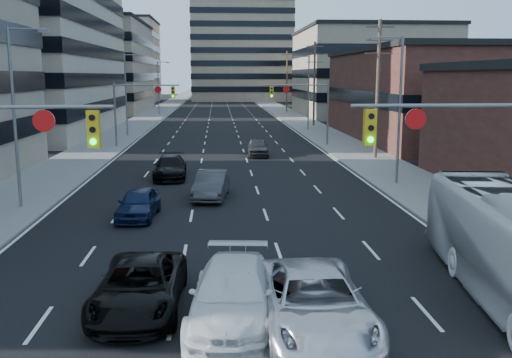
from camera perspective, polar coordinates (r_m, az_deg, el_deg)
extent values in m
cube|color=black|center=(139.08, -3.66, 7.55)|extent=(18.00, 300.00, 0.02)
cube|color=slate|center=(139.51, -8.43, 7.50)|extent=(5.00, 300.00, 0.15)
cube|color=slate|center=(139.59, 1.10, 7.61)|extent=(5.00, 300.00, 0.15)
cube|color=gray|center=(111.43, -16.31, 10.59)|extent=(20.00, 30.00, 16.00)
cube|color=#472119|center=(63.83, 18.90, 7.81)|extent=(20.00, 30.00, 9.00)
cube|color=gray|center=(100.21, 11.08, 10.32)|extent=(22.00, 28.00, 14.00)
cube|color=#ADA089|center=(151.47, -14.59, 11.26)|extent=(24.00, 24.00, 20.00)
cube|color=gray|center=(142.66, 9.47, 9.91)|extent=(22.00, 22.00, 12.00)
cube|color=gold|center=(17.37, -15.93, 4.81)|extent=(0.35, 0.28, 1.10)
cylinder|color=black|center=(17.18, -16.10, 5.92)|extent=(0.18, 0.06, 0.18)
cylinder|color=black|center=(17.21, -16.04, 4.76)|extent=(0.18, 0.06, 0.18)
cylinder|color=#0CE526|center=(17.25, -15.98, 3.61)|extent=(0.18, 0.06, 0.18)
cylinder|color=white|center=(17.67, -20.45, 5.46)|extent=(0.64, 0.06, 0.64)
cylinder|color=slate|center=(18.41, 19.42, 6.95)|extent=(6.50, 0.12, 0.12)
cube|color=gold|center=(17.59, 11.30, 5.08)|extent=(0.35, 0.28, 1.10)
cylinder|color=black|center=(17.41, 11.47, 6.17)|extent=(0.18, 0.06, 0.18)
cylinder|color=black|center=(17.44, 11.43, 5.03)|extent=(0.18, 0.06, 0.18)
cylinder|color=#0CE526|center=(17.47, 11.39, 3.88)|extent=(0.18, 0.06, 0.18)
cylinder|color=white|center=(17.96, 15.69, 5.80)|extent=(0.64, 0.06, 0.64)
cylinder|color=slate|center=(54.87, -13.90, 6.17)|extent=(0.18, 0.18, 6.00)
cylinder|color=slate|center=(54.32, -10.87, 9.20)|extent=(6.00, 0.12, 0.12)
cube|color=gold|center=(54.09, -8.30, 8.58)|extent=(0.35, 0.28, 1.10)
cylinder|color=black|center=(53.93, -8.32, 8.95)|extent=(0.18, 0.06, 0.18)
cylinder|color=black|center=(53.94, -8.31, 8.58)|extent=(0.18, 0.06, 0.18)
cylinder|color=#0CE526|center=(53.95, -8.30, 8.21)|extent=(0.18, 0.06, 0.18)
cylinder|color=white|center=(54.18, -9.80, 8.81)|extent=(0.64, 0.06, 0.64)
cylinder|color=slate|center=(55.05, 7.19, 6.40)|extent=(0.18, 0.18, 6.00)
cylinder|color=slate|center=(54.44, 4.11, 9.36)|extent=(6.00, 0.12, 0.12)
cube|color=gold|center=(54.17, 1.56, 8.69)|extent=(0.35, 0.28, 1.10)
cylinder|color=black|center=(54.01, 1.58, 9.05)|extent=(0.18, 0.06, 0.18)
cylinder|color=black|center=(54.02, 1.58, 8.68)|extent=(0.18, 0.06, 0.18)
cylinder|color=#0CE526|center=(54.03, 1.57, 8.31)|extent=(0.18, 0.06, 0.18)
cylinder|color=white|center=(54.29, 3.05, 8.95)|extent=(0.64, 0.06, 0.64)
cylinder|color=#4C3D2D|center=(46.68, 12.06, 8.63)|extent=(0.28, 0.28, 11.00)
cube|color=#4C3D2D|center=(46.81, 12.29, 14.64)|extent=(2.20, 0.10, 0.10)
cube|color=#4C3D2D|center=(46.75, 12.24, 13.42)|extent=(2.20, 0.10, 0.10)
cube|color=#4C3D2D|center=(46.70, 12.20, 12.19)|extent=(2.20, 0.10, 0.10)
cylinder|color=#4C3D2D|center=(75.99, 5.85, 9.37)|extent=(0.28, 0.28, 11.00)
cube|color=#4C3D2D|center=(76.07, 5.92, 13.07)|extent=(2.20, 0.10, 0.10)
cube|color=#4C3D2D|center=(76.03, 5.90, 12.31)|extent=(2.20, 0.10, 0.10)
cube|color=#4C3D2D|center=(76.00, 5.89, 11.56)|extent=(2.20, 0.10, 0.10)
cylinder|color=#4C3D2D|center=(105.68, 3.10, 9.67)|extent=(0.28, 0.28, 11.00)
cube|color=#4C3D2D|center=(105.74, 3.13, 12.32)|extent=(2.20, 0.10, 0.10)
cube|color=#4C3D2D|center=(105.71, 3.12, 11.78)|extent=(2.20, 0.10, 0.10)
cube|color=#4C3D2D|center=(105.69, 3.12, 11.24)|extent=(2.20, 0.10, 0.10)
cylinder|color=slate|center=(30.68, -23.00, 5.40)|extent=(0.16, 0.16, 9.00)
cylinder|color=slate|center=(30.40, -21.95, 13.76)|extent=(1.80, 0.10, 0.10)
cube|color=slate|center=(30.16, -20.46, 13.73)|extent=(0.50, 0.22, 0.14)
cylinder|color=slate|center=(64.73, -12.87, 8.13)|extent=(0.16, 0.16, 9.00)
cylinder|color=slate|center=(64.60, -12.23, 12.06)|extent=(1.80, 0.10, 0.10)
cube|color=slate|center=(64.49, -11.50, 12.01)|extent=(0.50, 0.22, 0.14)
cylinder|color=slate|center=(99.45, -9.74, 8.92)|extent=(0.16, 0.16, 9.00)
cylinder|color=slate|center=(99.36, -9.29, 11.47)|extent=(1.80, 0.10, 0.10)
cube|color=slate|center=(99.29, -8.82, 11.44)|extent=(0.50, 0.22, 0.14)
cylinder|color=slate|center=(35.71, 14.16, 6.49)|extent=(0.16, 0.16, 9.00)
cylinder|color=slate|center=(35.45, 13.06, 13.63)|extent=(1.80, 0.10, 0.10)
cube|color=slate|center=(35.22, 11.77, 13.57)|extent=(0.50, 0.22, 0.14)
cylinder|color=slate|center=(69.82, 5.27, 8.48)|extent=(0.16, 0.16, 9.00)
cylinder|color=slate|center=(69.68, 4.58, 12.11)|extent=(1.80, 0.10, 0.10)
cube|color=slate|center=(69.57, 3.92, 12.05)|extent=(0.50, 0.22, 0.14)
imported|color=black|center=(17.01, -11.57, -10.47)|extent=(2.53, 5.25, 1.44)
imported|color=white|center=(15.89, -2.37, -11.48)|extent=(2.75, 5.68, 1.59)
imported|color=silver|center=(15.37, 5.86, -12.20)|extent=(2.77, 5.96, 1.65)
imported|color=#0E193A|center=(27.64, -11.68, -2.40)|extent=(1.93, 4.28, 1.43)
imported|color=#38383B|center=(31.49, -4.46, -0.57)|extent=(2.18, 4.78, 1.52)
imported|color=black|center=(37.91, -8.57, 1.17)|extent=(2.24, 5.16, 1.48)
imported|color=#313133|center=(47.95, 0.18, 3.19)|extent=(1.92, 4.41, 1.48)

